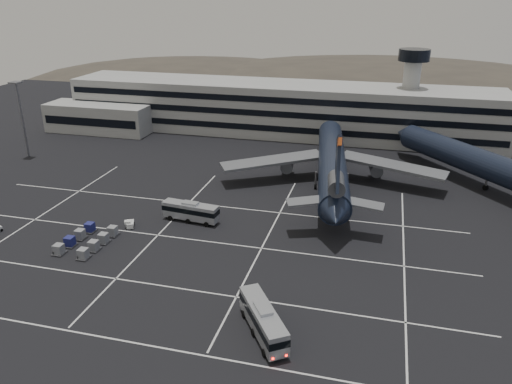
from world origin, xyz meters
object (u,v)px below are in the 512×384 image
at_px(uld_cluster, 87,240).
at_px(trijet_main, 332,163).
at_px(bus_far, 191,211).
at_px(bus_near, 263,319).

bearing_deg(uld_cluster, trijet_main, 45.05).
bearing_deg(trijet_main, bus_far, -141.93).
relative_size(bus_near, uld_cluster, 1.02).
height_order(bus_near, bus_far, bus_near).
height_order(trijet_main, bus_near, trijet_main).
xyz_separation_m(trijet_main, uld_cluster, (-35.25, -35.31, -4.44)).
distance_m(bus_near, uld_cluster, 36.11).
distance_m(bus_near, bus_far, 33.69).
xyz_separation_m(bus_far, uld_cluster, (-13.06, -12.53, -1.18)).
bearing_deg(bus_far, trijet_main, -37.88).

